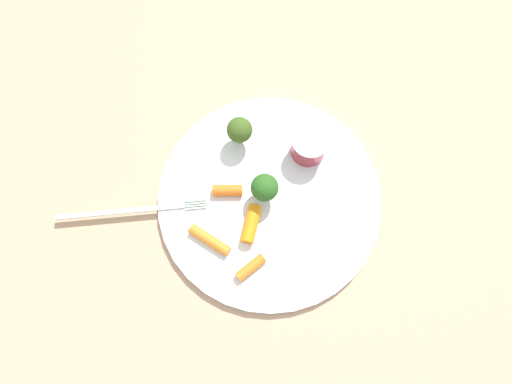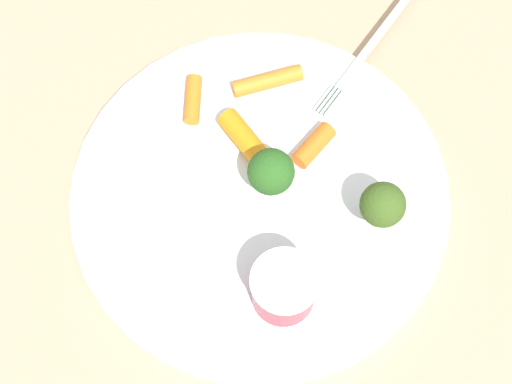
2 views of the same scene
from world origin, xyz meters
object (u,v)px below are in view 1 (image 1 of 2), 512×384
Objects in this scene: broccoli_floret_0 at (264,189)px; carrot_stick_0 at (251,224)px; carrot_stick_1 at (227,190)px; fork at (133,210)px; plate at (269,199)px; carrot_stick_3 at (251,268)px; carrot_stick_2 at (210,240)px; sauce_cup at (309,145)px; broccoli_floret_1 at (240,130)px.

broccoli_floret_0 is 1.02× the size of carrot_stick_0.
carrot_stick_1 is 0.24× the size of fork.
broccoli_floret_0 is at bearing 11.26° from carrot_stick_0.
broccoli_floret_0 is 1.29× the size of carrot_stick_1.
plate is at bearing -51.12° from fork.
carrot_stick_1 reaches higher than carrot_stick_3.
carrot_stick_2 is (-0.09, 0.03, 0.01)m from plate.
sauce_cup is 0.99× the size of carrot_stick_0.
carrot_stick_2 is 0.06m from carrot_stick_3.
sauce_cup reaches higher than carrot_stick_0.
broccoli_floret_1 is at bearing 38.32° from carrot_stick_3.
carrot_stick_2 is at bearing 167.32° from sauce_cup.
carrot_stick_0 reaches higher than carrot_stick_3.
broccoli_floret_1 reaches higher than carrot_stick_2.
carrot_stick_3 is at bearing -90.05° from carrot_stick_2.
carrot_stick_0 is (-0.09, -0.08, -0.02)m from broccoli_floret_1.
carrot_stick_3 is at bearing -161.43° from plate.
carrot_stick_1 is 0.67× the size of carrot_stick_2.
sauce_cup is at bearing -3.06° from carrot_stick_0.
carrot_stick_2 is (-0.09, 0.02, -0.02)m from broccoli_floret_0.
carrot_stick_1 reaches higher than fork.
sauce_cup is at bearing -28.11° from carrot_stick_1.
plate is at bearing -0.05° from carrot_stick_0.
sauce_cup is at bearing -10.00° from broccoli_floret_0.
broccoli_floret_1 reaches higher than carrot_stick_1.
carrot_stick_3 is (-0.17, -0.02, -0.01)m from sauce_cup.
fork is at bearing 143.40° from sauce_cup.
carrot_stick_3 reaches higher than fork.
plate is at bearing 175.39° from sauce_cup.
sauce_cup is 0.98× the size of broccoli_floret_0.
carrot_stick_2 is at bearing -164.68° from carrot_stick_1.
fork is (-0.20, 0.15, -0.02)m from sauce_cup.
carrot_stick_2 is 0.11m from fork.
plate is 6.01× the size of carrot_stick_0.
carrot_stick_3 is 0.25× the size of fork.
carrot_stick_3 is 0.17m from fork.
carrot_stick_3 is (-0.07, -0.08, -0.00)m from carrot_stick_1.
sauce_cup reaches higher than carrot_stick_1.
carrot_stick_0 is 0.05m from carrot_stick_1.
carrot_stick_1 is at bearing 68.06° from carrot_stick_0.
broccoli_floret_0 is 0.09m from carrot_stick_2.
carrot_stick_1 is at bearing -158.53° from broccoli_floret_1.
carrot_stick_2 is at bearing -161.45° from broccoli_floret_1.
carrot_stick_0 is at bearing -168.74° from broccoli_floret_0.
broccoli_floret_0 is 0.05m from carrot_stick_0.
carrot_stick_3 is (-0.05, -0.03, -0.00)m from carrot_stick_0.
plate is 0.10m from carrot_stick_2.
carrot_stick_1 is 0.95× the size of carrot_stick_3.
carrot_stick_0 is 1.21× the size of carrot_stick_3.
broccoli_floret_1 is 0.12m from carrot_stick_0.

